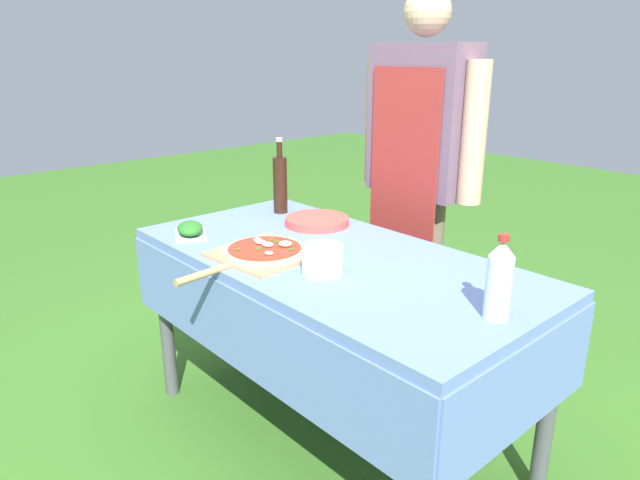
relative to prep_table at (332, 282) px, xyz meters
The scene contains 9 objects.
ground_plane 0.64m from the prep_table, ahead, with size 12.00×12.00×0.00m, color #386B23.
prep_table is the anchor object (origin of this frame).
person_cook 0.76m from the prep_table, 104.36° to the left, with size 0.62×0.21×1.65m.
pizza_on_peel 0.26m from the prep_table, 129.59° to the right, with size 0.33×0.52×0.05m.
oil_bottle 0.63m from the prep_table, 159.26° to the left, with size 0.06×0.06×0.32m.
water_bottle 0.67m from the prep_table, ahead, with size 0.07×0.07×0.23m.
herb_container 0.59m from the prep_table, 154.18° to the right, with size 0.21×0.18×0.05m.
mixing_tub 0.22m from the prep_table, 53.23° to the right, with size 0.13×0.13×0.09m, color silver.
plate_stack 0.38m from the prep_table, 146.50° to the left, with size 0.26×0.26×0.03m.
Camera 1 is at (1.34, -1.26, 1.41)m, focal length 32.00 mm.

